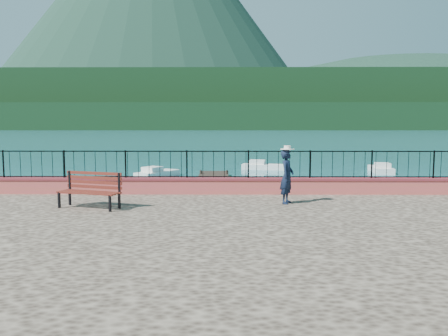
{
  "coord_description": "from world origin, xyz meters",
  "views": [
    {
      "loc": [
        -1.03,
        -11.82,
        3.68
      ],
      "look_at": [
        -1.15,
        2.0,
        2.3
      ],
      "focal_mm": 35.0,
      "sensor_mm": 36.0,
      "label": 1
    }
  ],
  "objects_px": {
    "boat_1": "(339,194)",
    "boat_4": "(264,165)",
    "boat_3": "(157,171)",
    "person": "(287,177)",
    "boat_5": "(381,167)",
    "park_bench": "(90,198)",
    "boat_0": "(123,186)"
  },
  "relations": [
    {
      "from": "boat_0",
      "to": "boat_4",
      "type": "height_order",
      "value": "same"
    },
    {
      "from": "park_bench",
      "to": "boat_0",
      "type": "height_order",
      "value": "park_bench"
    },
    {
      "from": "boat_3",
      "to": "boat_5",
      "type": "height_order",
      "value": "same"
    },
    {
      "from": "park_bench",
      "to": "person",
      "type": "distance_m",
      "value": 6.04
    },
    {
      "from": "person",
      "to": "boat_5",
      "type": "xyz_separation_m",
      "value": [
        9.99,
        20.1,
        -1.65
      ]
    },
    {
      "from": "boat_0",
      "to": "boat_4",
      "type": "bearing_deg",
      "value": 59.56
    },
    {
      "from": "boat_0",
      "to": "boat_3",
      "type": "xyz_separation_m",
      "value": [
        0.66,
        7.27,
        0.0
      ]
    },
    {
      "from": "boat_3",
      "to": "boat_5",
      "type": "xyz_separation_m",
      "value": [
        16.8,
        3.27,
        0.0
      ]
    },
    {
      "from": "boat_3",
      "to": "boat_4",
      "type": "height_order",
      "value": "same"
    },
    {
      "from": "person",
      "to": "boat_4",
      "type": "xyz_separation_m",
      "value": [
        1.09,
        22.22,
        -1.65
      ]
    },
    {
      "from": "boat_1",
      "to": "boat_4",
      "type": "relative_size",
      "value": 1.04
    },
    {
      "from": "boat_4",
      "to": "boat_5",
      "type": "distance_m",
      "value": 9.14
    },
    {
      "from": "park_bench",
      "to": "boat_0",
      "type": "relative_size",
      "value": 0.59
    },
    {
      "from": "boat_4",
      "to": "boat_5",
      "type": "height_order",
      "value": "same"
    },
    {
      "from": "boat_1",
      "to": "boat_5",
      "type": "height_order",
      "value": "same"
    },
    {
      "from": "boat_5",
      "to": "person",
      "type": "bearing_deg",
      "value": 160.07
    },
    {
      "from": "boat_0",
      "to": "boat_4",
      "type": "xyz_separation_m",
      "value": [
        8.56,
        12.66,
        0.0
      ]
    },
    {
      "from": "park_bench",
      "to": "boat_1",
      "type": "relative_size",
      "value": 0.55
    },
    {
      "from": "boat_3",
      "to": "person",
      "type": "bearing_deg",
      "value": -126.93
    },
    {
      "from": "boat_1",
      "to": "boat_5",
      "type": "bearing_deg",
      "value": 76.95
    },
    {
      "from": "boat_3",
      "to": "boat_4",
      "type": "relative_size",
      "value": 1.0
    },
    {
      "from": "boat_1",
      "to": "boat_3",
      "type": "bearing_deg",
      "value": 149.64
    },
    {
      "from": "boat_1",
      "to": "boat_4",
      "type": "xyz_separation_m",
      "value": [
        -2.36,
        15.23,
        0.0
      ]
    },
    {
      "from": "boat_3",
      "to": "boat_0",
      "type": "bearing_deg",
      "value": -154.12
    },
    {
      "from": "boat_5",
      "to": "boat_0",
      "type": "bearing_deg",
      "value": 127.63
    },
    {
      "from": "boat_0",
      "to": "boat_5",
      "type": "xyz_separation_m",
      "value": [
        17.46,
        10.55,
        0.0
      ]
    },
    {
      "from": "park_bench",
      "to": "boat_4",
      "type": "height_order",
      "value": "park_bench"
    },
    {
      "from": "boat_3",
      "to": "boat_4",
      "type": "xyz_separation_m",
      "value": [
        7.91,
        5.38,
        0.0
      ]
    },
    {
      "from": "park_bench",
      "to": "boat_1",
      "type": "height_order",
      "value": "park_bench"
    },
    {
      "from": "boat_0",
      "to": "boat_1",
      "type": "relative_size",
      "value": 0.94
    },
    {
      "from": "park_bench",
      "to": "boat_3",
      "type": "height_order",
      "value": "park_bench"
    },
    {
      "from": "boat_5",
      "to": "park_bench",
      "type": "bearing_deg",
      "value": 149.18
    }
  ]
}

